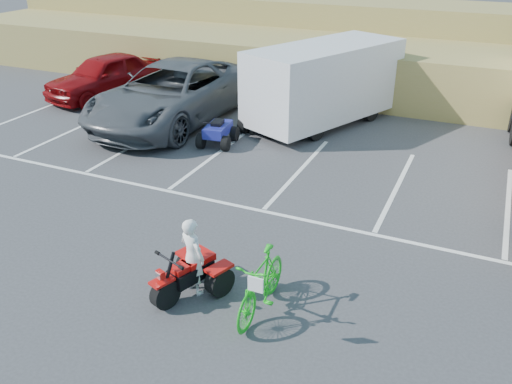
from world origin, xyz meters
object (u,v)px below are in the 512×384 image
at_px(red_car, 105,75).
at_px(quad_atv_green, 265,130).
at_px(grey_pickup, 172,93).
at_px(cargo_trailer, 324,82).
at_px(quad_atv_blue, 218,144).
at_px(rider, 192,256).
at_px(red_trike_atv, 188,294).
at_px(green_dirt_bike, 261,283).

relative_size(red_car, quad_atv_green, 3.00).
xyz_separation_m(grey_pickup, cargo_trailer, (4.81, 1.96, 0.45)).
distance_m(red_car, quad_atv_blue, 7.22).
bearing_deg(rider, grey_pickup, -36.09).
bearing_deg(rider, quad_atv_green, -55.46).
relative_size(grey_pickup, quad_atv_green, 4.39).
xyz_separation_m(cargo_trailer, quad_atv_blue, (-2.35, -3.30, -1.45)).
height_order(cargo_trailer, quad_atv_green, cargo_trailer).
height_order(red_trike_atv, rider, rider).
bearing_deg(red_car, quad_atv_blue, -9.92).
bearing_deg(green_dirt_bike, grey_pickup, 130.18).
bearing_deg(grey_pickup, quad_atv_green, 9.18).
bearing_deg(red_trike_atv, quad_atv_blue, 133.41).
bearing_deg(quad_atv_blue, grey_pickup, 142.91).
bearing_deg(red_car, quad_atv_green, 5.41).
distance_m(rider, red_car, 13.80).
height_order(rider, green_dirt_bike, rider).
height_order(rider, quad_atv_green, rider).
xyz_separation_m(green_dirt_bike, quad_atv_blue, (-4.51, 6.94, -0.58)).
xyz_separation_m(red_car, quad_atv_green, (7.41, -1.11, -0.84)).
bearing_deg(red_car, cargo_trailer, 16.47).
height_order(grey_pickup, quad_atv_blue, grey_pickup).
relative_size(red_trike_atv, quad_atv_blue, 1.12).
relative_size(green_dirt_bike, red_car, 0.39).
relative_size(rider, cargo_trailer, 0.25).
relative_size(green_dirt_bike, cargo_trailer, 0.31).
distance_m(rider, green_dirt_bike, 1.39).
bearing_deg(quad_atv_blue, green_dirt_bike, -65.47).
bearing_deg(grey_pickup, red_trike_atv, -55.20).
height_order(quad_atv_blue, quad_atv_green, quad_atv_green).
distance_m(rider, cargo_trailer, 10.27).
distance_m(rider, grey_pickup, 9.98).
xyz_separation_m(red_trike_atv, green_dirt_bike, (1.43, 0.12, 0.58)).
relative_size(red_trike_atv, cargo_trailer, 0.24).
height_order(grey_pickup, cargo_trailer, cargo_trailer).
distance_m(green_dirt_bike, grey_pickup, 10.83).
bearing_deg(quad_atv_green, cargo_trailer, 50.90).
relative_size(red_trike_atv, quad_atv_green, 0.91).
height_order(red_car, quad_atv_green, red_car).
relative_size(green_dirt_bike, quad_atv_green, 1.18).
bearing_deg(red_trike_atv, cargo_trailer, 113.87).
relative_size(quad_atv_blue, quad_atv_green, 0.81).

